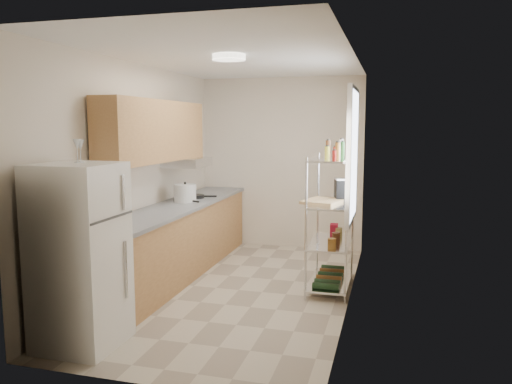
# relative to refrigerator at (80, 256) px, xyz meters

# --- Properties ---
(room) EXTENTS (2.52, 4.42, 2.62)m
(room) POSITION_rel_refrigerator_xyz_m (0.87, 1.72, 0.52)
(room) COLOR #C0B39C
(room) RESTS_ON ground
(counter_run) EXTENTS (0.63, 3.51, 0.90)m
(counter_run) POSITION_rel_refrigerator_xyz_m (-0.05, 2.16, -0.33)
(counter_run) COLOR tan
(counter_run) RESTS_ON ground
(upper_cabinets) EXTENTS (0.33, 2.20, 0.72)m
(upper_cabinets) POSITION_rel_refrigerator_xyz_m (-0.18, 1.82, 1.03)
(upper_cabinets) COLOR tan
(upper_cabinets) RESTS_ON room
(range_hood) EXTENTS (0.50, 0.60, 0.12)m
(range_hood) POSITION_rel_refrigerator_xyz_m (-0.13, 2.62, 0.61)
(range_hood) COLOR #B7BABC
(range_hood) RESTS_ON room
(window) EXTENTS (0.06, 1.00, 1.46)m
(window) POSITION_rel_refrigerator_xyz_m (2.10, 2.07, 0.77)
(window) COLOR white
(window) RESTS_ON room
(bakers_rack) EXTENTS (0.45, 0.90, 1.73)m
(bakers_rack) POSITION_rel_refrigerator_xyz_m (1.88, 2.02, 0.32)
(bakers_rack) COLOR silver
(bakers_rack) RESTS_ON ground
(ceiling_dome) EXTENTS (0.34, 0.34, 0.05)m
(ceiling_dome) POSITION_rel_refrigerator_xyz_m (0.87, 1.42, 1.79)
(ceiling_dome) COLOR white
(ceiling_dome) RESTS_ON room
(refrigerator) EXTENTS (0.65, 0.65, 1.57)m
(refrigerator) POSITION_rel_refrigerator_xyz_m (0.00, 0.00, 0.00)
(refrigerator) COLOR white
(refrigerator) RESTS_ON ground
(wine_glass_a) EXTENTS (0.07, 0.07, 0.19)m
(wine_glass_a) POSITION_rel_refrigerator_xyz_m (-0.00, 0.08, 0.88)
(wine_glass_a) COLOR silver
(wine_glass_a) RESTS_ON refrigerator
(wine_glass_b) EXTENTS (0.07, 0.07, 0.20)m
(wine_glass_b) POSITION_rel_refrigerator_xyz_m (-0.01, 0.05, 0.88)
(wine_glass_b) COLOR silver
(wine_glass_b) RESTS_ON refrigerator
(rice_cooker) EXTENTS (0.28, 0.28, 0.23)m
(rice_cooker) POSITION_rel_refrigerator_xyz_m (-0.03, 2.32, 0.23)
(rice_cooker) COLOR silver
(rice_cooker) RESTS_ON counter_run
(frying_pan_large) EXTENTS (0.32, 0.32, 0.04)m
(frying_pan_large) POSITION_rel_refrigerator_xyz_m (-0.07, 2.34, 0.14)
(frying_pan_large) COLOR black
(frying_pan_large) RESTS_ON counter_run
(frying_pan_small) EXTENTS (0.28, 0.28, 0.05)m
(frying_pan_small) POSITION_rel_refrigerator_xyz_m (-0.03, 2.67, 0.14)
(frying_pan_small) COLOR black
(frying_pan_small) RESTS_ON counter_run
(cutting_board) EXTENTS (0.49, 0.57, 0.03)m
(cutting_board) POSITION_rel_refrigerator_xyz_m (1.78, 2.02, 0.24)
(cutting_board) COLOR tan
(cutting_board) RESTS_ON bakers_rack
(espresso_machine) EXTENTS (0.20, 0.26, 0.26)m
(espresso_machine) POSITION_rel_refrigerator_xyz_m (1.97, 2.22, 0.36)
(espresso_machine) COLOR black
(espresso_machine) RESTS_ON bakers_rack
(storage_bag) EXTENTS (0.10, 0.13, 0.15)m
(storage_bag) POSITION_rel_refrigerator_xyz_m (1.88, 2.35, -0.15)
(storage_bag) COLOR #A81426
(storage_bag) RESTS_ON bakers_rack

